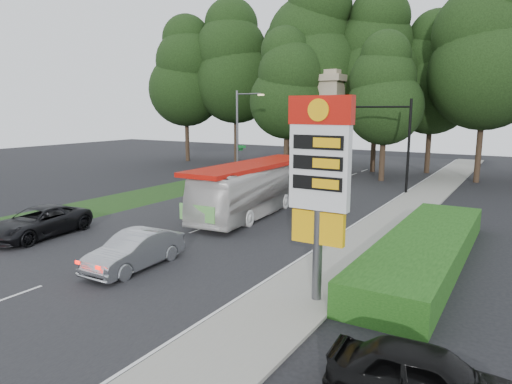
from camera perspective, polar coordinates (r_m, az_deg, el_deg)
The scene contains 22 objects.
ground at distance 19.93m, azimuth -20.41°, elevation -9.16°, with size 120.00×120.00×0.00m, color black.
road_surface at distance 28.58m, azimuth -1.31°, elevation -2.66°, with size 14.00×80.00×0.02m, color black.
sidewalk_right at distance 25.18m, azimuth 15.30°, elevation -4.70°, with size 3.00×80.00×0.12m, color gray.
grass_verge_left at distance 38.85m, azimuth -8.40°, elevation 0.70°, with size 5.00×50.00×0.02m, color #193814.
hedge at distance 20.63m, azimuth 20.33°, elevation -6.75°, with size 3.00×14.00×1.20m, color #194312.
gas_station_pylon at distance 14.79m, azimuth 7.94°, elevation 2.54°, with size 2.10×0.45×6.85m.
traffic_signal_mast at distance 36.72m, azimuth 16.62°, elevation 7.16°, with size 6.10×0.35×7.20m.
streetlight_signs at distance 40.10m, azimuth -2.09°, elevation 7.47°, with size 2.75×0.98×8.00m.
monument at distance 44.84m, azimuth 9.02°, elevation 8.51°, with size 3.00×3.00×10.05m.
tree_far_west at distance 58.00m, azimuth -8.81°, elevation 14.41°, with size 8.96×8.96×17.60m.
tree_west_mid at distance 56.10m, azimuth -2.59°, elevation 15.69°, with size 9.80×9.80×19.25m.
tree_west_near at distance 54.65m, azimuth 4.04°, elevation 14.06°, with size 8.40×8.40×16.50m.
tree_center_left at distance 49.08m, azimuth 7.26°, elevation 16.79°, with size 10.08×10.08×19.80m.
tree_center_right at distance 48.76m, azimuth 14.93°, elevation 15.39°, with size 9.24×9.24×18.15m.
tree_east_near at distance 49.42m, azimuth 21.25°, elevation 13.42°, with size 8.12×8.12×15.95m.
tree_east_mid at distance 44.93m, azimuth 26.96°, elevation 15.54°, with size 9.52×9.52×18.70m.
tree_monument_left at distance 45.65m, azimuth 3.89°, elevation 13.13°, with size 7.28×7.28×14.30m.
tree_monument_right at distance 42.59m, azimuth 15.89°, elevation 12.07°, with size 6.72×6.72×13.20m.
transit_bus at distance 28.11m, azimuth -0.33°, elevation 0.40°, with size 2.66×11.38×3.17m, color silver.
sedan_silver at distance 19.37m, azimuth -14.89°, elevation -7.07°, with size 1.59×4.57×1.50m, color #9EA0A5.
suv_charcoal at distance 25.76m, azimuth -25.57°, elevation -3.43°, with size 2.50×5.43×1.51m, color black.
parked_car_black at distance 11.16m, azimuth 20.64°, elevation -21.09°, with size 1.73×4.30×1.46m, color black.
Camera 1 is at (14.97, -11.49, 6.43)m, focal length 32.00 mm.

